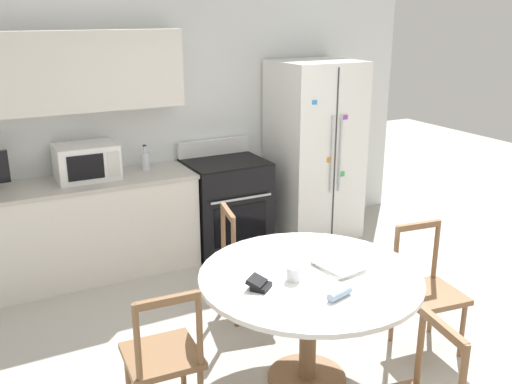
{
  "coord_description": "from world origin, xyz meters",
  "views": [
    {
      "loc": [
        -1.98,
        -2.69,
        2.34
      ],
      "look_at": [
        0.05,
        1.15,
        0.95
      ],
      "focal_mm": 40.0,
      "sensor_mm": 36.0,
      "label": 1
    }
  ],
  "objects_px": {
    "dining_chair_far": "(248,263)",
    "candle_glass": "(293,274)",
    "microwave": "(87,162)",
    "dining_chair_left": "(163,358)",
    "wallet": "(259,284)",
    "counter_bottle": "(145,161)",
    "dining_chair_right": "(427,292)",
    "oven_range": "(226,204)",
    "refrigerator": "(314,150)"
  },
  "relations": [
    {
      "from": "oven_range",
      "to": "candle_glass",
      "type": "relative_size",
      "value": 11.81
    },
    {
      "from": "oven_range",
      "to": "counter_bottle",
      "type": "distance_m",
      "value": 0.94
    },
    {
      "from": "dining_chair_right",
      "to": "dining_chair_far",
      "type": "bearing_deg",
      "value": -41.14
    },
    {
      "from": "counter_bottle",
      "to": "dining_chair_far",
      "type": "height_order",
      "value": "counter_bottle"
    },
    {
      "from": "dining_chair_left",
      "to": "candle_glass",
      "type": "height_order",
      "value": "dining_chair_left"
    },
    {
      "from": "microwave",
      "to": "candle_glass",
      "type": "height_order",
      "value": "microwave"
    },
    {
      "from": "refrigerator",
      "to": "microwave",
      "type": "distance_m",
      "value": 2.32
    },
    {
      "from": "counter_bottle",
      "to": "candle_glass",
      "type": "height_order",
      "value": "counter_bottle"
    },
    {
      "from": "refrigerator",
      "to": "dining_chair_right",
      "type": "bearing_deg",
      "value": -102.72
    },
    {
      "from": "microwave",
      "to": "dining_chair_far",
      "type": "distance_m",
      "value": 1.76
    },
    {
      "from": "microwave",
      "to": "dining_chair_far",
      "type": "relative_size",
      "value": 0.59
    },
    {
      "from": "refrigerator",
      "to": "microwave",
      "type": "bearing_deg",
      "value": 176.46
    },
    {
      "from": "dining_chair_far",
      "to": "candle_glass",
      "type": "distance_m",
      "value": 1.07
    },
    {
      "from": "counter_bottle",
      "to": "wallet",
      "type": "xyz_separation_m",
      "value": [
        -0.06,
        -2.39,
        -0.2
      ]
    },
    {
      "from": "dining_chair_right",
      "to": "wallet",
      "type": "xyz_separation_m",
      "value": [
        -1.33,
        0.03,
        0.36
      ]
    },
    {
      "from": "counter_bottle",
      "to": "wallet",
      "type": "height_order",
      "value": "counter_bottle"
    },
    {
      "from": "dining_chair_right",
      "to": "dining_chair_far",
      "type": "relative_size",
      "value": 1.0
    },
    {
      "from": "dining_chair_left",
      "to": "candle_glass",
      "type": "bearing_deg",
      "value": -1.67
    },
    {
      "from": "candle_glass",
      "to": "wallet",
      "type": "height_order",
      "value": "candle_glass"
    },
    {
      "from": "dining_chair_left",
      "to": "candle_glass",
      "type": "xyz_separation_m",
      "value": [
        0.82,
        -0.07,
        0.37
      ]
    },
    {
      "from": "oven_range",
      "to": "microwave",
      "type": "relative_size",
      "value": 2.03
    },
    {
      "from": "oven_range",
      "to": "dining_chair_left",
      "type": "xyz_separation_m",
      "value": [
        -1.42,
        -2.21,
        -0.03
      ]
    },
    {
      "from": "counter_bottle",
      "to": "microwave",
      "type": "bearing_deg",
      "value": -176.89
    },
    {
      "from": "refrigerator",
      "to": "oven_range",
      "type": "relative_size",
      "value": 1.72
    },
    {
      "from": "counter_bottle",
      "to": "dining_chair_far",
      "type": "bearing_deg",
      "value": -75.42
    },
    {
      "from": "dining_chair_right",
      "to": "candle_glass",
      "type": "height_order",
      "value": "dining_chair_right"
    },
    {
      "from": "dining_chair_right",
      "to": "dining_chair_left",
      "type": "xyz_separation_m",
      "value": [
        -1.92,
        0.1,
        0.0
      ]
    },
    {
      "from": "oven_range",
      "to": "candle_glass",
      "type": "xyz_separation_m",
      "value": [
        -0.6,
        -2.28,
        0.34
      ]
    },
    {
      "from": "microwave",
      "to": "counter_bottle",
      "type": "distance_m",
      "value": 0.55
    },
    {
      "from": "refrigerator",
      "to": "wallet",
      "type": "bearing_deg",
      "value": -129.69
    },
    {
      "from": "dining_chair_far",
      "to": "candle_glass",
      "type": "bearing_deg",
      "value": 0.68
    },
    {
      "from": "refrigerator",
      "to": "counter_bottle",
      "type": "height_order",
      "value": "refrigerator"
    },
    {
      "from": "counter_bottle",
      "to": "dining_chair_left",
      "type": "xyz_separation_m",
      "value": [
        -0.65,
        -2.32,
        -0.56
      ]
    },
    {
      "from": "dining_chair_far",
      "to": "wallet",
      "type": "distance_m",
      "value": 1.13
    },
    {
      "from": "microwave",
      "to": "counter_bottle",
      "type": "bearing_deg",
      "value": 3.11
    },
    {
      "from": "dining_chair_far",
      "to": "wallet",
      "type": "height_order",
      "value": "dining_chair_far"
    },
    {
      "from": "microwave",
      "to": "wallet",
      "type": "xyz_separation_m",
      "value": [
        0.48,
        -2.36,
        -0.26
      ]
    },
    {
      "from": "dining_chair_right",
      "to": "candle_glass",
      "type": "distance_m",
      "value": 1.16
    },
    {
      "from": "candle_glass",
      "to": "oven_range",
      "type": "bearing_deg",
      "value": 75.18
    },
    {
      "from": "microwave",
      "to": "candle_glass",
      "type": "distance_m",
      "value": 2.48
    },
    {
      "from": "microwave",
      "to": "dining_chair_far",
      "type": "bearing_deg",
      "value": -56.59
    },
    {
      "from": "refrigerator",
      "to": "candle_glass",
      "type": "height_order",
      "value": "refrigerator"
    },
    {
      "from": "wallet",
      "to": "refrigerator",
      "type": "bearing_deg",
      "value": 50.31
    },
    {
      "from": "dining_chair_left",
      "to": "dining_chair_far",
      "type": "relative_size",
      "value": 1.0
    },
    {
      "from": "dining_chair_right",
      "to": "candle_glass",
      "type": "xyz_separation_m",
      "value": [
        -1.09,
        0.03,
        0.37
      ]
    },
    {
      "from": "oven_range",
      "to": "wallet",
      "type": "xyz_separation_m",
      "value": [
        -0.84,
        -2.28,
        0.33
      ]
    },
    {
      "from": "dining_chair_far",
      "to": "candle_glass",
      "type": "height_order",
      "value": "dining_chair_far"
    },
    {
      "from": "dining_chair_far",
      "to": "oven_range",
      "type": "bearing_deg",
      "value": 174.2
    },
    {
      "from": "dining_chair_left",
      "to": "dining_chair_far",
      "type": "height_order",
      "value": "same"
    },
    {
      "from": "refrigerator",
      "to": "dining_chair_left",
      "type": "relative_size",
      "value": 2.06
    }
  ]
}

